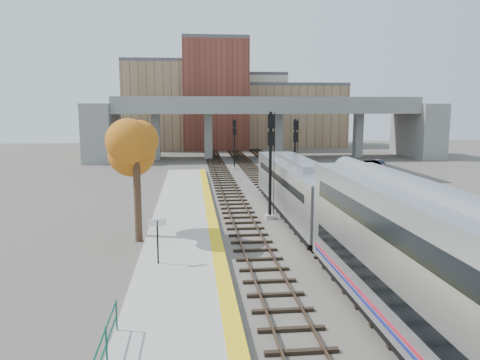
{
  "coord_description": "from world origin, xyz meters",
  "views": [
    {
      "loc": [
        -6.74,
        -27.69,
        8.08
      ],
      "look_at": [
        -3.01,
        7.52,
        2.5
      ],
      "focal_mm": 35.0,
      "sensor_mm": 36.0,
      "label": 1
    }
  ],
  "objects_px": {
    "locomotive": "(298,187)",
    "car_a": "(351,173)",
    "signal_mast_near": "(270,165)",
    "signal_mast_mid": "(295,156)",
    "signal_mast_far": "(234,145)",
    "car_b": "(373,166)",
    "tree": "(136,148)",
    "car_c": "(379,164)"
  },
  "relations": [
    {
      "from": "signal_mast_mid",
      "to": "car_c",
      "type": "relative_size",
      "value": 1.79
    },
    {
      "from": "car_c",
      "to": "locomotive",
      "type": "bearing_deg",
      "value": -111.49
    },
    {
      "from": "signal_mast_near",
      "to": "signal_mast_mid",
      "type": "distance_m",
      "value": 11.09
    },
    {
      "from": "signal_mast_far",
      "to": "signal_mast_mid",
      "type": "bearing_deg",
      "value": -76.62
    },
    {
      "from": "tree",
      "to": "car_b",
      "type": "xyz_separation_m",
      "value": [
        25.9,
        28.11,
        -4.99
      ]
    },
    {
      "from": "signal_mast_near",
      "to": "car_c",
      "type": "relative_size",
      "value": 1.99
    },
    {
      "from": "locomotive",
      "to": "signal_mast_near",
      "type": "bearing_deg",
      "value": -169.52
    },
    {
      "from": "signal_mast_mid",
      "to": "signal_mast_far",
      "type": "relative_size",
      "value": 1.07
    },
    {
      "from": "signal_mast_near",
      "to": "car_c",
      "type": "xyz_separation_m",
      "value": [
        18.93,
        25.93,
        -3.34
      ]
    },
    {
      "from": "locomotive",
      "to": "signal_mast_mid",
      "type": "bearing_deg",
      "value": 78.58
    },
    {
      "from": "signal_mast_mid",
      "to": "tree",
      "type": "height_order",
      "value": "tree"
    },
    {
      "from": "signal_mast_far",
      "to": "car_c",
      "type": "bearing_deg",
      "value": -4.81
    },
    {
      "from": "signal_mast_near",
      "to": "signal_mast_far",
      "type": "bearing_deg",
      "value": 90.0
    },
    {
      "from": "signal_mast_far",
      "to": "car_c",
      "type": "height_order",
      "value": "signal_mast_far"
    },
    {
      "from": "tree",
      "to": "car_b",
      "type": "distance_m",
      "value": 38.54
    },
    {
      "from": "locomotive",
      "to": "car_c",
      "type": "relative_size",
      "value": 4.91
    },
    {
      "from": "locomotive",
      "to": "tree",
      "type": "distance_m",
      "value": 12.55
    },
    {
      "from": "locomotive",
      "to": "tree",
      "type": "relative_size",
      "value": 2.49
    },
    {
      "from": "signal_mast_near",
      "to": "tree",
      "type": "height_order",
      "value": "signal_mast_near"
    },
    {
      "from": "signal_mast_near",
      "to": "tree",
      "type": "relative_size",
      "value": 1.01
    },
    {
      "from": "locomotive",
      "to": "car_a",
      "type": "relative_size",
      "value": 5.4
    },
    {
      "from": "tree",
      "to": "signal_mast_far",
      "type": "bearing_deg",
      "value": 74.65
    },
    {
      "from": "signal_mast_mid",
      "to": "tree",
      "type": "xyz_separation_m",
      "value": [
        -12.95,
        -15.0,
        2.25
      ]
    },
    {
      "from": "tree",
      "to": "car_c",
      "type": "xyz_separation_m",
      "value": [
        27.78,
        30.65,
        -5.08
      ]
    },
    {
      "from": "signal_mast_far",
      "to": "locomotive",
      "type": "bearing_deg",
      "value": -85.58
    },
    {
      "from": "tree",
      "to": "car_c",
      "type": "bearing_deg",
      "value": 47.81
    },
    {
      "from": "signal_mast_mid",
      "to": "tree",
      "type": "bearing_deg",
      "value": -130.8
    },
    {
      "from": "car_a",
      "to": "signal_mast_mid",
      "type": "bearing_deg",
      "value": -155.6
    },
    {
      "from": "signal_mast_near",
      "to": "signal_mast_far",
      "type": "relative_size",
      "value": 1.19
    },
    {
      "from": "signal_mast_far",
      "to": "car_a",
      "type": "height_order",
      "value": "signal_mast_far"
    },
    {
      "from": "signal_mast_mid",
      "to": "car_a",
      "type": "xyz_separation_m",
      "value": [
        8.41,
        8.07,
        -2.79
      ]
    },
    {
      "from": "signal_mast_mid",
      "to": "signal_mast_far",
      "type": "bearing_deg",
      "value": 103.38
    },
    {
      "from": "locomotive",
      "to": "car_a",
      "type": "distance_m",
      "value": 20.83
    },
    {
      "from": "car_a",
      "to": "car_b",
      "type": "bearing_deg",
      "value": 28.62
    },
    {
      "from": "signal_mast_mid",
      "to": "car_a",
      "type": "height_order",
      "value": "signal_mast_mid"
    },
    {
      "from": "car_a",
      "to": "car_c",
      "type": "relative_size",
      "value": 0.91
    },
    {
      "from": "signal_mast_near",
      "to": "signal_mast_mid",
      "type": "bearing_deg",
      "value": 68.27
    },
    {
      "from": "signal_mast_far",
      "to": "car_b",
      "type": "relative_size",
      "value": 1.63
    },
    {
      "from": "signal_mast_near",
      "to": "car_a",
      "type": "bearing_deg",
      "value": 55.72
    },
    {
      "from": "car_b",
      "to": "car_a",
      "type": "bearing_deg",
      "value": -140.35
    },
    {
      "from": "tree",
      "to": "car_a",
      "type": "relative_size",
      "value": 2.17
    },
    {
      "from": "car_a",
      "to": "car_c",
      "type": "bearing_deg",
      "value": 30.35
    }
  ]
}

